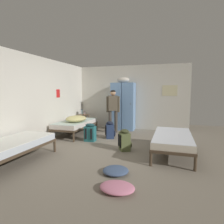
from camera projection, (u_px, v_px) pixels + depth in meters
name	position (u px, v px, depth m)	size (l,w,h in m)	color
ground_plane	(109.00, 148.00, 5.11)	(8.99, 8.99, 0.00)	gray
room_backdrop	(87.00, 99.00, 6.53)	(4.48, 5.68, 2.55)	beige
locker_bank	(123.00, 105.00, 7.48)	(0.90, 0.55, 2.07)	#6B93C6
shelf_unit	(84.00, 120.00, 7.84)	(0.38, 0.30, 0.57)	#99704C
bed_left_rear	(76.00, 124.00, 6.68)	(0.90, 1.90, 0.49)	#473828
bed_left_front	(12.00, 146.00, 4.01)	(0.90, 1.90, 0.49)	#473828
bed_right	(173.00, 139.00, 4.59)	(0.90, 1.90, 0.49)	#473828
bedding_heap	(76.00, 119.00, 6.45)	(0.65, 0.81, 0.21)	#D1C67F
person_traveler	(113.00, 107.00, 6.93)	(0.48, 0.29, 1.57)	#3D3833
water_bottle	(82.00, 112.00, 7.85)	(0.06, 0.06, 0.21)	#B2DBEA
lotion_bottle	(85.00, 113.00, 7.75)	(0.05, 0.05, 0.16)	beige
backpack_olive	(125.00, 140.00, 4.91)	(0.41, 0.40, 0.55)	#566038
backpack_teal	(90.00, 133.00, 5.81)	(0.33, 0.34, 0.55)	#23666B
backpack_navy	(110.00, 130.00, 6.17)	(0.40, 0.39, 0.55)	navy
clothes_pile_denim	(116.00, 171.00, 3.53)	(0.48, 0.48, 0.11)	#42567A
clothes_pile_pink	(117.00, 187.00, 2.90)	(0.55, 0.44, 0.12)	pink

